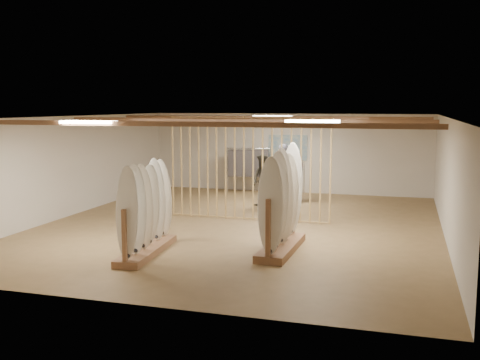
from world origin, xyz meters
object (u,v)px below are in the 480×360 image
(rack_left, at_px, (146,223))
(clothing_rack_a, at_px, (248,163))
(clothing_rack_b, at_px, (284,175))
(shopper_a, at_px, (284,169))
(rack_right, at_px, (281,217))
(shopper_b, at_px, (263,178))

(rack_left, bearing_deg, clothing_rack_a, 86.24)
(rack_left, height_order, clothing_rack_b, rack_left)
(shopper_a, bearing_deg, rack_left, 108.70)
(clothing_rack_a, xyz_separation_m, shopper_a, (1.56, -1.30, -0.01))
(rack_right, xyz_separation_m, clothing_rack_b, (-1.25, 6.09, 0.13))
(clothing_rack_a, distance_m, shopper_b, 2.97)
(rack_right, xyz_separation_m, clothing_rack_a, (-2.85, 7.54, 0.33))
(rack_left, xyz_separation_m, rack_right, (2.67, 1.01, 0.08))
(rack_left, height_order, shopper_b, rack_left)
(rack_left, relative_size, clothing_rack_a, 1.48)
(shopper_b, bearing_deg, clothing_rack_a, 150.49)
(rack_right, xyz_separation_m, shopper_b, (-1.62, 4.84, 0.19))
(clothing_rack_b, height_order, shopper_b, shopper_b)
(clothing_rack_a, distance_m, shopper_a, 2.03)
(rack_right, height_order, clothing_rack_a, rack_right)
(rack_right, relative_size, shopper_b, 1.23)
(clothing_rack_b, distance_m, shopper_b, 1.31)
(shopper_a, bearing_deg, rack_right, 131.13)
(rack_right, bearing_deg, shopper_a, 103.04)
(rack_left, bearing_deg, rack_right, 15.68)
(rack_left, relative_size, shopper_a, 1.14)
(shopper_b, bearing_deg, clothing_rack_b, 109.52)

